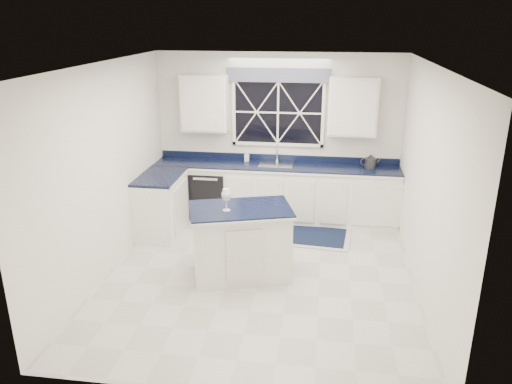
# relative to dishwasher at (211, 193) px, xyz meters

# --- Properties ---
(ground) EXTENTS (4.50, 4.50, 0.00)m
(ground) POSITION_rel_dishwasher_xyz_m (1.10, -1.95, -0.41)
(ground) COLOR beige
(ground) RESTS_ON ground
(back_wall) EXTENTS (4.00, 0.10, 2.70)m
(back_wall) POSITION_rel_dishwasher_xyz_m (1.10, 0.30, 0.94)
(back_wall) COLOR silver
(back_wall) RESTS_ON ground
(base_cabinets) EXTENTS (3.99, 1.60, 0.90)m
(base_cabinets) POSITION_rel_dishwasher_xyz_m (0.77, -0.17, 0.04)
(base_cabinets) COLOR silver
(base_cabinets) RESTS_ON ground
(countertop) EXTENTS (3.98, 0.64, 0.04)m
(countertop) POSITION_rel_dishwasher_xyz_m (1.10, 0.00, 0.51)
(countertop) COLOR black
(countertop) RESTS_ON base_cabinets
(dishwasher) EXTENTS (0.60, 0.58, 0.82)m
(dishwasher) POSITION_rel_dishwasher_xyz_m (0.00, 0.00, 0.00)
(dishwasher) COLOR black
(dishwasher) RESTS_ON ground
(window) EXTENTS (1.65, 0.09, 1.26)m
(window) POSITION_rel_dishwasher_xyz_m (1.10, 0.25, 1.42)
(window) COLOR black
(window) RESTS_ON ground
(upper_cabinets) EXTENTS (3.10, 0.34, 0.90)m
(upper_cabinets) POSITION_rel_dishwasher_xyz_m (1.10, 0.13, 1.49)
(upper_cabinets) COLOR silver
(upper_cabinets) RESTS_ON ground
(faucet) EXTENTS (0.05, 0.20, 0.30)m
(faucet) POSITION_rel_dishwasher_xyz_m (1.10, 0.19, 0.69)
(faucet) COLOR silver
(faucet) RESTS_ON countertop
(island) EXTENTS (1.44, 1.10, 0.95)m
(island) POSITION_rel_dishwasher_xyz_m (0.86, -1.98, 0.07)
(island) COLOR silver
(island) RESTS_ON ground
(rug) EXTENTS (1.52, 1.01, 0.02)m
(rug) POSITION_rel_dishwasher_xyz_m (1.60, -0.63, -0.40)
(rug) COLOR #A8A8A3
(rug) RESTS_ON ground
(kettle) EXTENTS (0.31, 0.20, 0.22)m
(kettle) POSITION_rel_dishwasher_xyz_m (2.61, 0.08, 0.63)
(kettle) COLOR #313133
(kettle) RESTS_ON countertop
(wine_glass) EXTENTS (0.12, 0.12, 0.28)m
(wine_glass) POSITION_rel_dishwasher_xyz_m (0.70, -2.09, 0.73)
(wine_glass) COLOR silver
(wine_glass) RESTS_ON island
(soap_bottle) EXTENTS (0.08, 0.08, 0.17)m
(soap_bottle) POSITION_rel_dishwasher_xyz_m (0.60, 0.17, 0.62)
(soap_bottle) COLOR silver
(soap_bottle) RESTS_ON countertop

